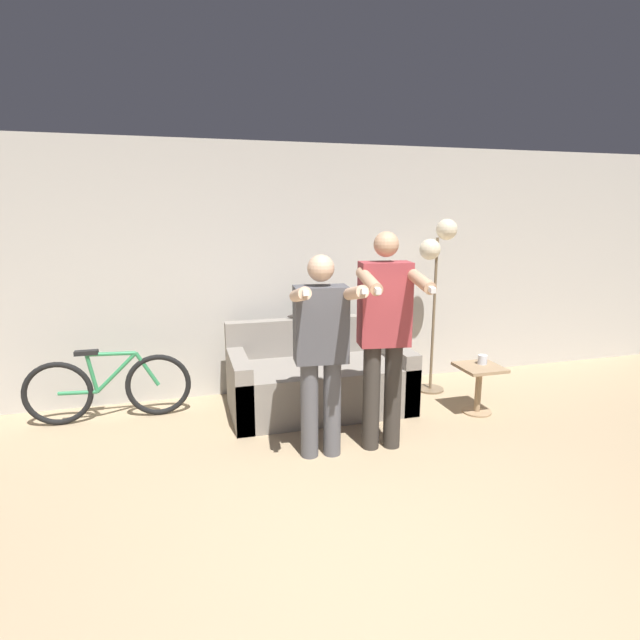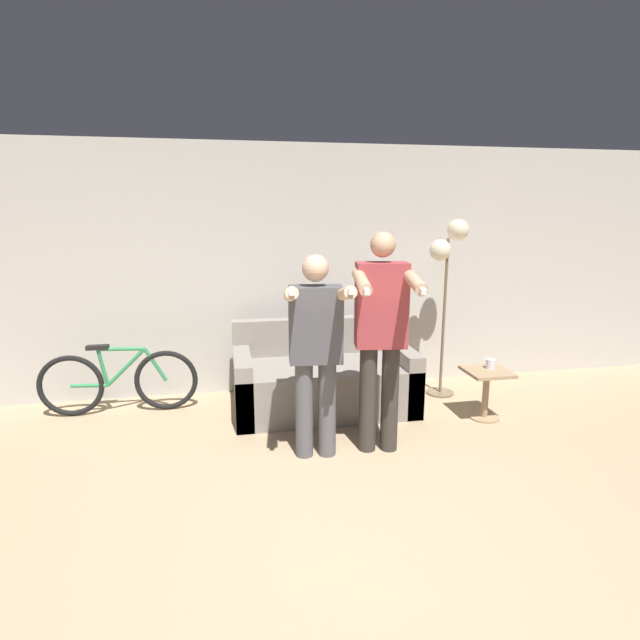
% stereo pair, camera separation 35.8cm
% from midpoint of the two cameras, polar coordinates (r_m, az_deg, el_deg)
% --- Properties ---
extents(ground_plane, '(16.00, 16.00, 0.00)m').
position_cam_midpoint_polar(ground_plane, '(2.90, 9.51, -29.30)').
color(ground_plane, tan).
extents(wall_back, '(10.00, 0.05, 2.60)m').
position_cam_midpoint_polar(wall_back, '(5.31, -1.88, 5.65)').
color(wall_back, beige).
rests_on(wall_back, ground_plane).
extents(couch, '(1.73, 0.90, 0.84)m').
position_cam_midpoint_polar(couch, '(4.95, 2.46, -6.94)').
color(couch, gray).
rests_on(couch, ground_plane).
extents(person_left, '(0.52, 0.70, 1.61)m').
position_cam_midpoint_polar(person_left, '(3.80, 2.21, -2.82)').
color(person_left, '#56565B').
rests_on(person_left, ground_plane).
extents(person_right, '(0.53, 0.72, 1.77)m').
position_cam_midpoint_polar(person_right, '(3.93, 9.60, -1.20)').
color(person_right, '#38332D').
rests_on(person_right, ground_plane).
extents(cat, '(0.48, 0.14, 0.18)m').
position_cam_midpoint_polar(cat, '(5.12, 2.31, 1.13)').
color(cat, '#3D3833').
rests_on(cat, couch).
extents(floor_lamp, '(0.40, 0.29, 1.84)m').
position_cam_midpoint_polar(floor_lamp, '(5.29, 16.33, 6.94)').
color(floor_lamp, '#756047').
rests_on(floor_lamp, ground_plane).
extents(side_table, '(0.39, 0.39, 0.47)m').
position_cam_midpoint_polar(side_table, '(5.00, 20.46, -6.94)').
color(side_table, '#A38460').
rests_on(side_table, ground_plane).
extents(cup, '(0.09, 0.09, 0.09)m').
position_cam_midpoint_polar(cup, '(5.01, 20.88, -4.73)').
color(cup, silver).
rests_on(cup, side_table).
extents(bicycle, '(1.47, 0.07, 0.69)m').
position_cam_midpoint_polar(bicycle, '(5.13, -20.14, -6.64)').
color(bicycle, black).
rests_on(bicycle, ground_plane).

